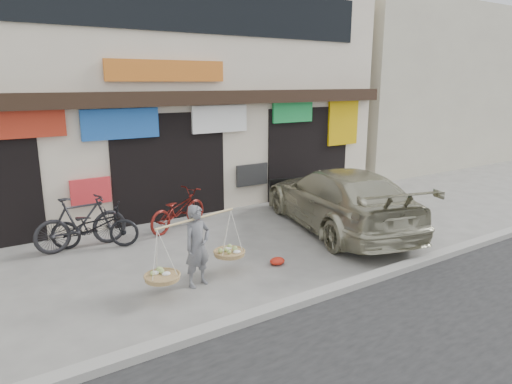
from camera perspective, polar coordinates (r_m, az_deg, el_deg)
ground at (r=9.07m, az=-1.58°, el=-8.69°), size 70.00×70.00×0.00m
kerb at (r=7.57m, az=6.60°, el=-13.04°), size 70.00×0.25×0.12m
shophouse_block at (r=14.26m, az=-15.70°, el=13.14°), size 14.00×6.32×7.00m
neighbor_east at (r=22.81m, az=18.90°, el=12.30°), size 12.00×7.00×6.40m
street_vendor at (r=7.92m, az=-7.32°, el=-7.15°), size 2.00×0.89×1.44m
bike_0 at (r=10.23m, az=-19.51°, el=-4.07°), size 1.90×1.32×0.95m
bike_1 at (r=10.26m, az=-21.02°, el=-3.58°), size 1.93×0.62×1.15m
bike_2 at (r=11.02m, az=-9.74°, el=-2.23°), size 1.89×1.28×0.94m
suv at (r=11.05m, az=10.24°, el=-0.81°), size 3.22×5.40×1.47m
red_bag at (r=8.92m, az=2.68°, el=-8.62°), size 0.31×0.25×0.14m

